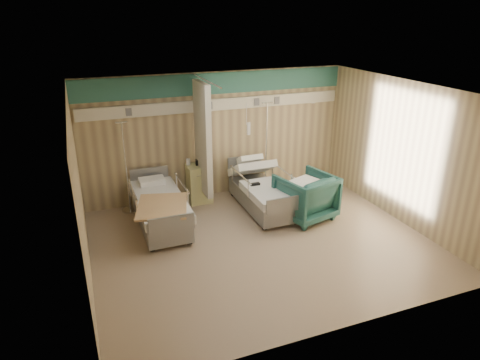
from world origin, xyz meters
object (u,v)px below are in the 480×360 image
(iv_stand_right, at_px, (266,173))
(iv_stand_left, at_px, (129,193))
(bedside_cabinet, at_px, (199,183))
(visitor_armchair, at_px, (305,196))
(bed_right, at_px, (263,196))
(bed_left, at_px, (160,212))

(iv_stand_right, relative_size, iv_stand_left, 1.08)
(bedside_cabinet, relative_size, visitor_armchair, 0.82)
(iv_stand_right, distance_m, iv_stand_left, 3.18)
(visitor_armchair, relative_size, iv_stand_left, 0.53)
(bed_right, distance_m, bed_left, 2.20)
(bed_left, height_order, visitor_armchair, visitor_armchair)
(bedside_cabinet, height_order, iv_stand_left, iv_stand_left)
(bed_right, distance_m, iv_stand_left, 2.84)
(bed_left, bearing_deg, bed_right, 0.00)
(bedside_cabinet, bearing_deg, bed_left, -139.40)
(iv_stand_right, height_order, iv_stand_left, iv_stand_right)
(bed_left, bearing_deg, iv_stand_right, 19.71)
(visitor_armchair, xyz_separation_m, iv_stand_right, (-0.15, 1.64, -0.04))
(bedside_cabinet, relative_size, iv_stand_right, 0.40)
(bedside_cabinet, bearing_deg, bed_right, -38.05)
(bed_left, xyz_separation_m, iv_stand_right, (2.70, 0.97, 0.12))
(iv_stand_left, bearing_deg, bed_left, -63.21)
(bedside_cabinet, height_order, visitor_armchair, visitor_armchair)
(bed_left, bearing_deg, bedside_cabinet, 40.60)
(bedside_cabinet, distance_m, iv_stand_right, 1.65)
(bed_left, bearing_deg, visitor_armchair, -13.30)
(bed_left, height_order, iv_stand_left, iv_stand_left)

